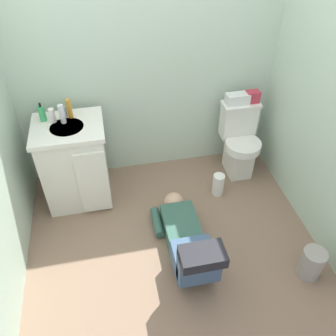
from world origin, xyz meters
The scene contains 14 objects.
ground_plane centered at (0.00, 0.00, -0.02)m, with size 2.91×2.90×0.04m, color #826652.
wall_back centered at (0.00, 0.99, 1.20)m, with size 2.57×0.08×2.40m, color #B5CCB7.
toilet centered at (0.86, 0.68, 0.37)m, with size 0.36×0.46×0.75m.
vanity_cabinet centered at (-0.75, 0.60, 0.42)m, with size 0.60×0.53×0.82m.
faucet centered at (-0.75, 0.74, 0.87)m, with size 0.02×0.02×0.10m, color silver.
person_plumber centered at (0.09, -0.28, 0.18)m, with size 0.39×1.06×0.52m.
tissue_box centered at (0.82, 0.77, 0.80)m, with size 0.22×0.11×0.10m, color silver.
toiletry_bag centered at (0.97, 0.77, 0.81)m, with size 0.12×0.09×0.11m, color #B22D3F.
soap_dispenser centered at (-0.94, 0.72, 0.89)m, with size 0.06×0.06×0.17m.
bottle_white centered at (-0.86, 0.68, 0.88)m, with size 0.05×0.05×0.12m, color white.
bottle_clear centered at (-0.77, 0.65, 0.90)m, with size 0.05×0.05×0.17m, color silver.
bottle_amber centered at (-0.71, 0.72, 0.91)m, with size 0.04×0.04×0.17m, color orange.
trash_can centered at (0.99, -0.65, 0.14)m, with size 0.18×0.18×0.27m, color gray.
paper_towel_roll centered at (0.56, 0.36, 0.12)m, with size 0.11×0.11×0.23m, color white.
Camera 1 is at (-0.41, -1.96, 2.46)m, focal length 37.53 mm.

